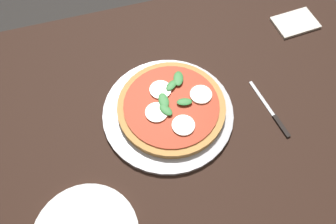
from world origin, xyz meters
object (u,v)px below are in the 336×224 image
object	(u,v)px
napkin	(295,23)
knife	(274,115)
pizza	(172,107)
dining_table	(180,139)
serving_tray	(168,113)

from	to	relation	value
napkin	knife	bearing A→B (deg)	-126.22
napkin	pizza	bearing A→B (deg)	-157.39
dining_table	serving_tray	world-z (taller)	serving_tray
dining_table	serving_tray	size ratio (longest dim) A/B	3.62
pizza	knife	xyz separation A→B (m)	(0.25, -0.09, -0.02)
pizza	serving_tray	bearing A→B (deg)	-154.22
pizza	knife	size ratio (longest dim) A/B	1.50
knife	pizza	bearing A→B (deg)	160.44
dining_table	pizza	distance (m)	0.13
dining_table	napkin	size ratio (longest dim) A/B	9.44
napkin	knife	world-z (taller)	napkin
pizza	knife	bearing A→B (deg)	-19.56
dining_table	pizza	xyz separation A→B (m)	(-0.02, 0.04, 0.12)
knife	dining_table	bearing A→B (deg)	168.42
serving_tray	napkin	xyz separation A→B (m)	(0.47, 0.20, -0.00)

